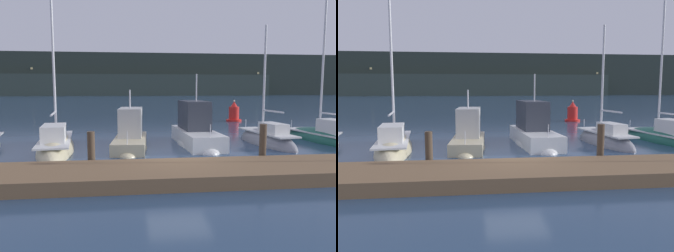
{
  "view_description": "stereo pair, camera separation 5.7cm",
  "coord_description": "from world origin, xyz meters",
  "views": [
    {
      "loc": [
        -1.94,
        -12.65,
        3.09
      ],
      "look_at": [
        0.0,
        3.4,
        1.2
      ],
      "focal_mm": 35.0,
      "sensor_mm": 36.0,
      "label": 1
    },
    {
      "loc": [
        -1.89,
        -12.65,
        3.09
      ],
      "look_at": [
        0.0,
        3.4,
        1.2
      ],
      "focal_mm": 35.0,
      "sensor_mm": 36.0,
      "label": 2
    }
  ],
  "objects": [
    {
      "name": "dock",
      "position": [
        0.0,
        -2.0,
        0.23
      ],
      "size": [
        42.91,
        2.8,
        0.45
      ],
      "primitive_type": "cube",
      "color": "brown",
      "rests_on": "ground"
    },
    {
      "name": "sailboat_berth_7",
      "position": [
        5.6,
        4.37,
        0.1
      ],
      "size": [
        2.13,
        5.37,
        7.3
      ],
      "color": "gray",
      "rests_on": "ground"
    },
    {
      "name": "channel_buoy",
      "position": [
        7.8,
        16.76,
        0.73
      ],
      "size": [
        1.41,
        1.41,
        1.96
      ],
      "color": "red",
      "rests_on": "ground"
    },
    {
      "name": "mooring_pile_2",
      "position": [
        -3.35,
        -0.35,
        0.74
      ],
      "size": [
        0.28,
        0.28,
        1.47
      ],
      "primitive_type": "cylinder",
      "color": "#4C3D2D",
      "rests_on": "ground"
    },
    {
      "name": "mooring_pile_3",
      "position": [
        3.35,
        -0.35,
        0.83
      ],
      "size": [
        0.28,
        0.28,
        1.66
      ],
      "primitive_type": "cylinder",
      "color": "#4C3D2D",
      "rests_on": "ground"
    },
    {
      "name": "ground_plane",
      "position": [
        0.0,
        0.0,
        0.0
      ],
      "size": [
        400.0,
        400.0,
        0.0
      ],
      "primitive_type": "plane",
      "color": "navy"
    },
    {
      "name": "hillside_backdrop",
      "position": [
        -2.78,
        126.39,
        7.81
      ],
      "size": [
        240.0,
        23.0,
        16.97
      ],
      "color": "#28332D",
      "rests_on": "ground"
    },
    {
      "name": "sailboat_berth_8",
      "position": [
        9.34,
        4.66,
        0.13
      ],
      "size": [
        2.78,
        7.06,
        9.74
      ],
      "color": "#195647",
      "rests_on": "ground"
    },
    {
      "name": "sailboat_berth_4",
      "position": [
        -5.53,
        3.83,
        0.13
      ],
      "size": [
        2.61,
        6.86,
        10.73
      ],
      "color": "beige",
      "rests_on": "ground"
    },
    {
      "name": "motorboat_berth_6",
      "position": [
        1.71,
        4.79,
        0.43
      ],
      "size": [
        2.22,
        6.07,
        4.45
      ],
      "color": "white",
      "rests_on": "ground"
    },
    {
      "name": "motorboat_berth_5",
      "position": [
        -1.86,
        4.09,
        0.39
      ],
      "size": [
        2.05,
        5.09,
        3.46
      ],
      "color": "beige",
      "rests_on": "ground"
    }
  ]
}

